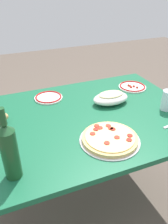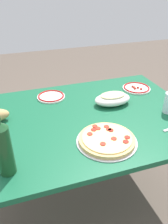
{
  "view_description": "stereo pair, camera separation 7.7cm",
  "coord_description": "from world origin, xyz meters",
  "px_view_note": "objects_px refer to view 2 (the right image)",
  "views": [
    {
      "loc": [
        -0.45,
        -1.09,
        1.45
      ],
      "look_at": [
        0.0,
        0.0,
        0.75
      ],
      "focal_mm": 37.04,
      "sensor_mm": 36.0,
      "label": 1
    },
    {
      "loc": [
        -0.38,
        -1.11,
        1.45
      ],
      "look_at": [
        0.0,
        0.0,
        0.75
      ],
      "focal_mm": 37.04,
      "sensor_mm": 36.0,
      "label": 2
    }
  ],
  "objects_px": {
    "dining_table": "(84,131)",
    "side_plate_far": "(51,96)",
    "baked_pasta_dish": "(112,98)",
    "pepperoni_pizza": "(107,139)",
    "side_plate_near": "(136,88)",
    "wine_bottle": "(3,147)"
  },
  "relations": [
    {
      "from": "dining_table",
      "to": "baked_pasta_dish",
      "type": "bearing_deg",
      "value": 21.3
    },
    {
      "from": "dining_table",
      "to": "pepperoni_pizza",
      "type": "relative_size",
      "value": 4.37
    },
    {
      "from": "pepperoni_pizza",
      "to": "wine_bottle",
      "type": "relative_size",
      "value": 0.95
    },
    {
      "from": "pepperoni_pizza",
      "to": "side_plate_far",
      "type": "distance_m",
      "value": 0.6
    },
    {
      "from": "baked_pasta_dish",
      "to": "wine_bottle",
      "type": "height_order",
      "value": "wine_bottle"
    },
    {
      "from": "baked_pasta_dish",
      "to": "side_plate_near",
      "type": "distance_m",
      "value": 0.31
    },
    {
      "from": "dining_table",
      "to": "pepperoni_pizza",
      "type": "height_order",
      "value": "pepperoni_pizza"
    },
    {
      "from": "wine_bottle",
      "to": "side_plate_far",
      "type": "relative_size",
      "value": 1.71
    },
    {
      "from": "baked_pasta_dish",
      "to": "wine_bottle",
      "type": "bearing_deg",
      "value": -148.64
    },
    {
      "from": "baked_pasta_dish",
      "to": "side_plate_far",
      "type": "relative_size",
      "value": 1.26
    },
    {
      "from": "wine_bottle",
      "to": "side_plate_far",
      "type": "bearing_deg",
      "value": 63.46
    },
    {
      "from": "pepperoni_pizza",
      "to": "side_plate_near",
      "type": "bearing_deg",
      "value": 47.88
    },
    {
      "from": "pepperoni_pizza",
      "to": "dining_table",
      "type": "bearing_deg",
      "value": 96.6
    },
    {
      "from": "dining_table",
      "to": "side_plate_near",
      "type": "distance_m",
      "value": 0.56
    },
    {
      "from": "dining_table",
      "to": "pepperoni_pizza",
      "type": "xyz_separation_m",
      "value": [
        0.03,
        -0.27,
        0.12
      ]
    },
    {
      "from": "pepperoni_pizza",
      "to": "baked_pasta_dish",
      "type": "relative_size",
      "value": 1.29
    },
    {
      "from": "side_plate_near",
      "to": "side_plate_far",
      "type": "relative_size",
      "value": 1.06
    },
    {
      "from": "side_plate_near",
      "to": "dining_table",
      "type": "bearing_deg",
      "value": -154.02
    },
    {
      "from": "baked_pasta_dish",
      "to": "side_plate_far",
      "type": "height_order",
      "value": "baked_pasta_dish"
    },
    {
      "from": "baked_pasta_dish",
      "to": "side_plate_near",
      "type": "relative_size",
      "value": 1.18
    },
    {
      "from": "dining_table",
      "to": "side_plate_far",
      "type": "bearing_deg",
      "value": 114.06
    },
    {
      "from": "side_plate_far",
      "to": "pepperoni_pizza",
      "type": "bearing_deg",
      "value": -73.73
    }
  ]
}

